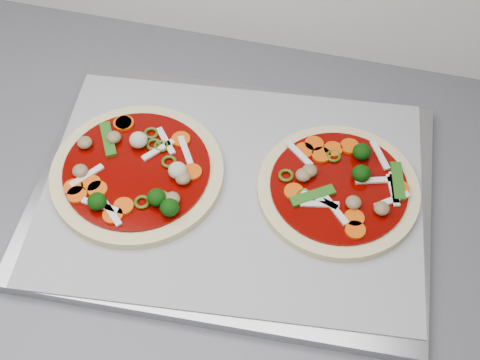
# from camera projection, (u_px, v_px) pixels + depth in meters

# --- Properties ---
(baking_tray) EXTENTS (0.52, 0.40, 0.02)m
(baking_tray) POSITION_uv_depth(u_px,v_px,m) (233.00, 193.00, 0.86)
(baking_tray) COLOR #9B9AA0
(baking_tray) RESTS_ON countertop
(parchment) EXTENTS (0.52, 0.40, 0.00)m
(parchment) POSITION_uv_depth(u_px,v_px,m) (233.00, 189.00, 0.86)
(parchment) COLOR #9E9DA3
(parchment) RESTS_ON baking_tray
(pizza_left) EXTENTS (0.23, 0.23, 0.04)m
(pizza_left) POSITION_uv_depth(u_px,v_px,m) (137.00, 172.00, 0.86)
(pizza_left) COLOR beige
(pizza_left) RESTS_ON parchment
(pizza_right) EXTENTS (0.24, 0.24, 0.03)m
(pizza_right) POSITION_uv_depth(u_px,v_px,m) (339.00, 187.00, 0.85)
(pizza_right) COLOR beige
(pizza_right) RESTS_ON parchment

